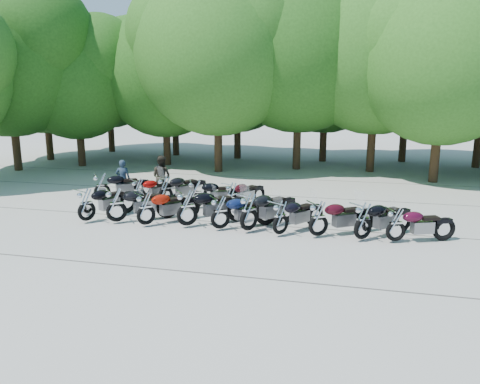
% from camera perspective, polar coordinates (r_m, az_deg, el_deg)
% --- Properties ---
extents(ground, '(90.00, 90.00, 0.00)m').
position_cam_1_polar(ground, '(14.59, -1.38, -5.46)').
color(ground, gray).
rests_on(ground, ground).
extents(tree_0, '(7.50, 7.50, 9.21)m').
position_cam_1_polar(tree_0, '(32.54, -22.86, 13.20)').
color(tree_0, '#3A2614').
rests_on(tree_0, ground).
extents(tree_1, '(6.97, 6.97, 8.55)m').
position_cam_1_polar(tree_1, '(29.19, -19.36, 12.90)').
color(tree_1, '#3A2614').
rests_on(tree_1, ground).
extents(tree_2, '(7.31, 7.31, 8.97)m').
position_cam_1_polar(tree_2, '(28.41, -9.19, 13.96)').
color(tree_2, '#3A2614').
rests_on(tree_2, ground).
extents(tree_3, '(8.70, 8.70, 10.67)m').
position_cam_1_polar(tree_3, '(25.74, -2.78, 16.52)').
color(tree_3, '#3A2614').
rests_on(tree_3, ground).
extents(tree_4, '(9.13, 9.13, 11.20)m').
position_cam_1_polar(tree_4, '(26.76, 7.25, 16.96)').
color(tree_4, '#3A2614').
rests_on(tree_4, ground).
extents(tree_5, '(9.04, 9.04, 11.10)m').
position_cam_1_polar(tree_5, '(26.72, 16.37, 16.45)').
color(tree_5, '#3A2614').
rests_on(tree_5, ground).
extents(tree_6, '(8.00, 8.00, 9.82)m').
position_cam_1_polar(tree_6, '(24.59, 23.58, 14.54)').
color(tree_6, '#3A2614').
rests_on(tree_6, ground).
extents(tree_9, '(7.59, 7.59, 9.32)m').
position_cam_1_polar(tree_9, '(35.43, -15.84, 13.66)').
color(tree_9, '#3A2614').
rests_on(tree_9, ground).
extents(tree_10, '(7.78, 7.78, 9.55)m').
position_cam_1_polar(tree_10, '(32.64, -8.08, 14.38)').
color(tree_10, '#3A2614').
rests_on(tree_10, ground).
extents(tree_11, '(7.56, 7.56, 9.28)m').
position_cam_1_polar(tree_11, '(30.75, -0.33, 14.33)').
color(tree_11, '#3A2614').
rests_on(tree_11, ground).
extents(tree_12, '(7.88, 7.88, 9.67)m').
position_cam_1_polar(tree_12, '(29.96, 10.43, 14.62)').
color(tree_12, '#3A2614').
rests_on(tree_12, ground).
extents(tree_13, '(8.31, 8.31, 10.20)m').
position_cam_1_polar(tree_13, '(31.08, 19.90, 14.59)').
color(tree_13, '#3A2614').
rests_on(tree_13, ground).
extents(tree_17, '(8.31, 8.31, 10.20)m').
position_cam_1_polar(tree_17, '(28.96, -26.50, 14.27)').
color(tree_17, '#3A2614').
rests_on(tree_17, ground).
extents(motorcycle_0, '(1.68, 2.44, 1.34)m').
position_cam_1_polar(motorcycle_0, '(16.76, -18.24, -1.35)').
color(motorcycle_0, black).
rests_on(motorcycle_0, ground).
extents(motorcycle_1, '(2.41, 2.08, 1.39)m').
position_cam_1_polar(motorcycle_1, '(16.33, -14.85, -1.40)').
color(motorcycle_1, black).
rests_on(motorcycle_1, ground).
extents(motorcycle_2, '(2.05, 2.20, 1.30)m').
position_cam_1_polar(motorcycle_2, '(15.77, -11.42, -1.87)').
color(motorcycle_2, '#941205').
rests_on(motorcycle_2, ground).
extents(motorcycle_3, '(2.45, 2.17, 1.43)m').
position_cam_1_polar(motorcycle_3, '(15.42, -6.46, -1.79)').
color(motorcycle_3, black).
rests_on(motorcycle_3, ground).
extents(motorcycle_4, '(2.25, 1.90, 1.29)m').
position_cam_1_polar(motorcycle_4, '(15.03, -2.42, -2.37)').
color(motorcycle_4, '#0E183E').
rests_on(motorcycle_4, ground).
extents(motorcycle_5, '(2.07, 2.54, 1.44)m').
position_cam_1_polar(motorcycle_5, '(14.81, 1.09, -2.28)').
color(motorcycle_5, black).
rests_on(motorcycle_5, ground).
extents(motorcycle_6, '(1.87, 2.23, 1.27)m').
position_cam_1_polar(motorcycle_6, '(14.51, 4.97, -2.98)').
color(motorcycle_6, black).
rests_on(motorcycle_6, ground).
extents(motorcycle_7, '(2.32, 1.87, 1.31)m').
position_cam_1_polar(motorcycle_7, '(14.48, 9.56, -3.07)').
color(motorcycle_7, '#340710').
rests_on(motorcycle_7, ground).
extents(motorcycle_8, '(2.21, 2.17, 1.34)m').
position_cam_1_polar(motorcycle_8, '(14.44, 14.80, -3.29)').
color(motorcycle_8, black).
rests_on(motorcycle_8, ground).
extents(motorcycle_9, '(2.23, 1.40, 1.21)m').
position_cam_1_polar(motorcycle_9, '(14.57, 18.51, -3.66)').
color(motorcycle_9, '#3F081D').
rests_on(motorcycle_9, ground).
extents(motorcycle_10, '(2.30, 1.95, 1.32)m').
position_cam_1_polar(motorcycle_10, '(19.74, -16.50, 0.75)').
color(motorcycle_10, black).
rests_on(motorcycle_10, ground).
extents(motorcycle_11, '(1.77, 2.03, 1.18)m').
position_cam_1_polar(motorcycle_11, '(18.84, -12.22, 0.22)').
color(motorcycle_11, '#970705').
rests_on(motorcycle_11, ground).
extents(motorcycle_12, '(1.91, 2.36, 1.34)m').
position_cam_1_polar(motorcycle_12, '(18.47, -9.09, 0.36)').
color(motorcycle_12, black).
rests_on(motorcycle_12, ground).
extents(motorcycle_13, '(2.31, 1.49, 1.25)m').
position_cam_1_polar(motorcycle_13, '(17.87, -5.34, -0.08)').
color(motorcycle_13, black).
rests_on(motorcycle_13, ground).
extents(motorcycle_14, '(1.60, 2.23, 1.23)m').
position_cam_1_polar(motorcycle_14, '(17.43, -1.01, -0.39)').
color(motorcycle_14, black).
rests_on(motorcycle_14, ground).
extents(rider_0, '(0.68, 0.54, 1.64)m').
position_cam_1_polar(rider_0, '(20.06, -14.07, 1.54)').
color(rider_0, '#1E2E40').
rests_on(rider_0, ground).
extents(rider_1, '(1.02, 0.88, 1.79)m').
position_cam_1_polar(rider_1, '(19.89, -9.54, 1.87)').
color(rider_1, black).
rests_on(rider_1, ground).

